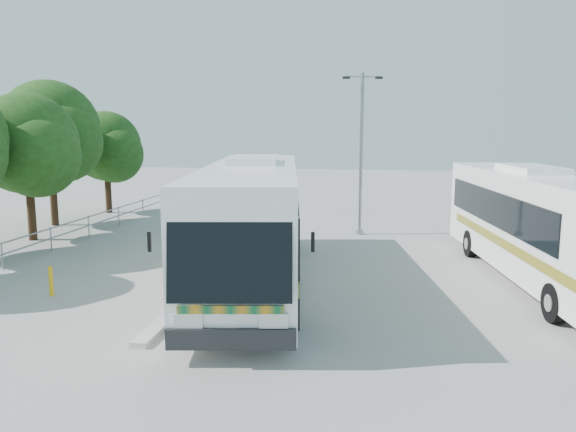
% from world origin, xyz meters
% --- Properties ---
extents(ground, '(100.00, 100.00, 0.00)m').
position_xyz_m(ground, '(0.00, 0.00, 0.00)').
color(ground, '#9C9C97').
rests_on(ground, ground).
extents(kerb_divider, '(0.40, 16.00, 0.15)m').
position_xyz_m(kerb_divider, '(-2.30, 2.00, 0.07)').
color(kerb_divider, '#B2B2AD').
rests_on(kerb_divider, ground).
extents(railing, '(0.06, 22.00, 1.00)m').
position_xyz_m(railing, '(-10.00, 4.00, 0.74)').
color(railing, gray).
rests_on(railing, ground).
extents(tree_far_c, '(4.97, 4.69, 6.49)m').
position_xyz_m(tree_far_c, '(-12.12, 5.10, 4.26)').
color(tree_far_c, '#382314').
rests_on(tree_far_c, ground).
extents(tree_far_d, '(5.62, 5.30, 7.33)m').
position_xyz_m(tree_far_d, '(-13.31, 8.80, 4.82)').
color(tree_far_d, '#382314').
rests_on(tree_far_d, ground).
extents(tree_far_e, '(4.54, 4.28, 5.92)m').
position_xyz_m(tree_far_e, '(-12.63, 13.30, 3.89)').
color(tree_far_e, '#382314').
rests_on(tree_far_e, ground).
extents(coach_main, '(4.83, 13.89, 3.78)m').
position_xyz_m(coach_main, '(-1.00, 0.05, 2.07)').
color(coach_main, white).
rests_on(coach_main, ground).
extents(coach_adjacent, '(4.12, 12.81, 3.49)m').
position_xyz_m(coach_adjacent, '(8.19, 1.50, 1.92)').
color(coach_adjacent, white).
rests_on(coach_adjacent, ground).
extents(lamppost, '(1.81, 0.49, 7.43)m').
position_xyz_m(lamppost, '(2.17, 8.80, 4.10)').
color(lamppost, gray).
rests_on(lamppost, ground).
extents(bollard, '(0.15, 0.15, 0.90)m').
position_xyz_m(bollard, '(-6.55, -2.54, 0.45)').
color(bollard, '#DDA00D').
rests_on(bollard, ground).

